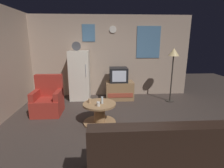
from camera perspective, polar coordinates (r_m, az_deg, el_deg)
ground_plane at (r=3.78m, az=0.96°, el=-14.50°), size 12.00×12.00×0.00m
wall_with_art at (r=5.79m, az=-0.71°, el=9.02°), size 5.20×0.12×2.58m
fridge at (r=5.51m, az=-10.46°, el=2.83°), size 0.60×0.62×1.77m
tv_stand at (r=5.50m, az=2.48°, el=-2.07°), size 0.84×0.53×0.56m
crt_tv at (r=5.37m, az=2.11°, el=3.05°), size 0.54×0.51×0.44m
standing_lamp at (r=5.38m, az=19.41°, el=8.51°), size 0.32×0.32×1.59m
coffee_table at (r=3.93m, az=-4.08°, el=-9.54°), size 0.72×0.72×0.47m
wine_glass at (r=3.80m, az=-3.25°, el=-5.30°), size 0.05×0.05×0.15m
mug_ceramic_white at (r=3.67m, az=-4.48°, el=-6.53°), size 0.08×0.08×0.09m
mug_ceramic_tan at (r=3.88m, az=-7.24°, el=-5.43°), size 0.08×0.08×0.09m
armchair at (r=4.71m, az=-20.10°, el=-4.98°), size 0.68×0.68×0.96m
couch at (r=2.50m, az=14.33°, el=-23.06°), size 1.70×0.80×0.92m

